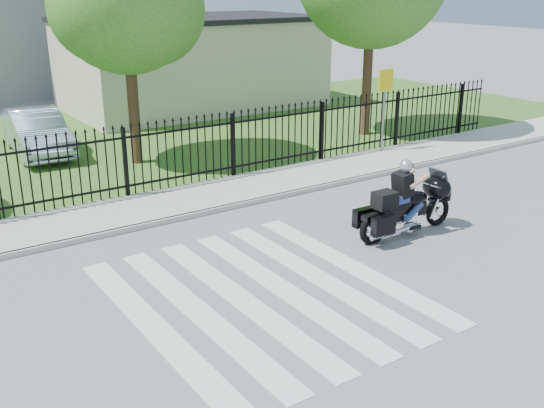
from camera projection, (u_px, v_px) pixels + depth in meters
ground at (262, 294)px, 10.89m from camera, size 120.00×120.00×0.00m
crosswalk at (262, 294)px, 10.89m from camera, size 5.00×5.50×0.01m
sidewalk at (145, 209)px, 14.78m from camera, size 40.00×2.00×0.12m
curb at (163, 222)px, 13.99m from camera, size 40.00×0.12×0.12m
grass_strip at (56, 149)px, 20.26m from camera, size 40.00×12.00×0.02m
iron_fence at (126, 164)px, 15.28m from camera, size 26.00×0.04×1.80m
building_low at (192, 65)px, 26.51m from camera, size 10.00×6.00×3.50m
building_low_roof at (190, 19)px, 25.89m from camera, size 10.20×6.20×0.20m
motorcycle_rider at (405, 204)px, 13.23m from camera, size 2.54×0.75×1.68m
parked_car at (37, 132)px, 19.36m from camera, size 1.68×4.21×1.36m
traffic_sign at (385, 93)px, 19.00m from camera, size 0.54×0.08×2.48m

